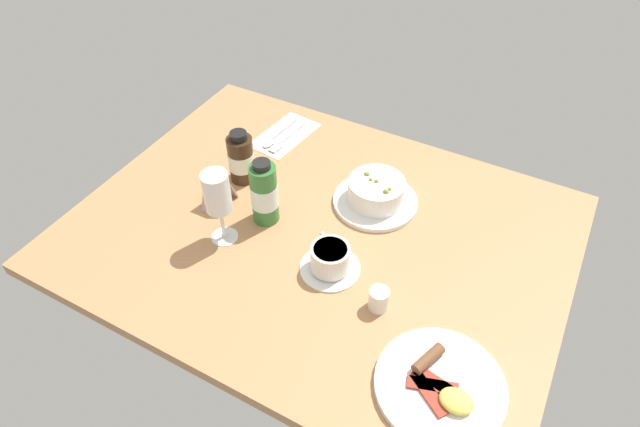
{
  "coord_description": "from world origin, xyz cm",
  "views": [
    {
      "loc": [
        -41.72,
        76.45,
        89.84
      ],
      "look_at": [
        0.06,
        -0.78,
        4.26
      ],
      "focal_mm": 30.62,
      "sensor_mm": 36.0,
      "label": 1
    }
  ],
  "objects_px": {
    "creamer_jug": "(379,299)",
    "sauce_bottle_brown": "(241,158)",
    "wine_glass": "(217,195)",
    "sauce_bottle_green": "(264,193)",
    "porridge_bowl": "(376,193)",
    "coffee_cup": "(330,259)",
    "cutlery_setting": "(284,135)",
    "breakfast_plate": "(440,386)",
    "menu_card": "(218,188)"
  },
  "relations": [
    {
      "from": "creamer_jug",
      "to": "wine_glass",
      "type": "xyz_separation_m",
      "value": [
        0.38,
        -0.01,
        0.1
      ]
    },
    {
      "from": "porridge_bowl",
      "to": "cutlery_setting",
      "type": "relative_size",
      "value": 0.97
    },
    {
      "from": "cutlery_setting",
      "to": "sauce_bottle_green",
      "type": "relative_size",
      "value": 1.25
    },
    {
      "from": "sauce_bottle_green",
      "to": "breakfast_plate",
      "type": "distance_m",
      "value": 0.55
    },
    {
      "from": "cutlery_setting",
      "to": "coffee_cup",
      "type": "height_order",
      "value": "coffee_cup"
    },
    {
      "from": "sauce_bottle_green",
      "to": "porridge_bowl",
      "type": "bearing_deg",
      "value": -140.51
    },
    {
      "from": "breakfast_plate",
      "to": "sauce_bottle_brown",
      "type": "bearing_deg",
      "value": -26.35
    },
    {
      "from": "breakfast_plate",
      "to": "menu_card",
      "type": "bearing_deg",
      "value": -18.17
    },
    {
      "from": "porridge_bowl",
      "to": "sauce_bottle_brown",
      "type": "relative_size",
      "value": 1.44
    },
    {
      "from": "porridge_bowl",
      "to": "sauce_bottle_brown",
      "type": "height_order",
      "value": "sauce_bottle_brown"
    },
    {
      "from": "porridge_bowl",
      "to": "creamer_jug",
      "type": "height_order",
      "value": "porridge_bowl"
    },
    {
      "from": "sauce_bottle_green",
      "to": "wine_glass",
      "type": "bearing_deg",
      "value": 62.67
    },
    {
      "from": "sauce_bottle_brown",
      "to": "breakfast_plate",
      "type": "bearing_deg",
      "value": 153.65
    },
    {
      "from": "sauce_bottle_green",
      "to": "breakfast_plate",
      "type": "relative_size",
      "value": 0.71
    },
    {
      "from": "wine_glass",
      "to": "sauce_bottle_brown",
      "type": "relative_size",
      "value": 1.31
    },
    {
      "from": "wine_glass",
      "to": "sauce_bottle_green",
      "type": "xyz_separation_m",
      "value": [
        -0.05,
        -0.1,
        -0.05
      ]
    },
    {
      "from": "porridge_bowl",
      "to": "sauce_bottle_green",
      "type": "distance_m",
      "value": 0.27
    },
    {
      "from": "porridge_bowl",
      "to": "coffee_cup",
      "type": "xyz_separation_m",
      "value": [
        0.0,
        0.23,
        -0.0
      ]
    },
    {
      "from": "porridge_bowl",
      "to": "menu_card",
      "type": "distance_m",
      "value": 0.37
    },
    {
      "from": "creamer_jug",
      "to": "wine_glass",
      "type": "distance_m",
      "value": 0.4
    },
    {
      "from": "cutlery_setting",
      "to": "sauce_bottle_green",
      "type": "distance_m",
      "value": 0.33
    },
    {
      "from": "coffee_cup",
      "to": "creamer_jug",
      "type": "xyz_separation_m",
      "value": [
        -0.13,
        0.04,
        -0.0
      ]
    },
    {
      "from": "sauce_bottle_brown",
      "to": "breakfast_plate",
      "type": "relative_size",
      "value": 0.6
    },
    {
      "from": "coffee_cup",
      "to": "wine_glass",
      "type": "xyz_separation_m",
      "value": [
        0.25,
        0.03,
        0.1
      ]
    },
    {
      "from": "cutlery_setting",
      "to": "menu_card",
      "type": "xyz_separation_m",
      "value": [
        -0.01,
        0.31,
        0.05
      ]
    },
    {
      "from": "coffee_cup",
      "to": "sauce_bottle_green",
      "type": "bearing_deg",
      "value": -18.2
    },
    {
      "from": "cutlery_setting",
      "to": "sauce_bottle_brown",
      "type": "relative_size",
      "value": 1.49
    },
    {
      "from": "cutlery_setting",
      "to": "sauce_bottle_green",
      "type": "bearing_deg",
      "value": 113.99
    },
    {
      "from": "creamer_jug",
      "to": "sauce_bottle_brown",
      "type": "distance_m",
      "value": 0.5
    },
    {
      "from": "sauce_bottle_green",
      "to": "menu_card",
      "type": "bearing_deg",
      "value": 6.13
    },
    {
      "from": "wine_glass",
      "to": "breakfast_plate",
      "type": "xyz_separation_m",
      "value": [
        -0.55,
        0.12,
        -0.12
      ]
    },
    {
      "from": "porridge_bowl",
      "to": "coffee_cup",
      "type": "bearing_deg",
      "value": 89.88
    },
    {
      "from": "cutlery_setting",
      "to": "wine_glass",
      "type": "bearing_deg",
      "value": 101.69
    },
    {
      "from": "creamer_jug",
      "to": "sauce_bottle_brown",
      "type": "relative_size",
      "value": 0.39
    },
    {
      "from": "wine_glass",
      "to": "breakfast_plate",
      "type": "distance_m",
      "value": 0.58
    },
    {
      "from": "breakfast_plate",
      "to": "menu_card",
      "type": "distance_m",
      "value": 0.66
    },
    {
      "from": "sauce_bottle_green",
      "to": "sauce_bottle_brown",
      "type": "bearing_deg",
      "value": -36.19
    },
    {
      "from": "creamer_jug",
      "to": "wine_glass",
      "type": "height_order",
      "value": "wine_glass"
    },
    {
      "from": "creamer_jug",
      "to": "sauce_bottle_brown",
      "type": "height_order",
      "value": "sauce_bottle_brown"
    },
    {
      "from": "wine_glass",
      "to": "sauce_bottle_green",
      "type": "height_order",
      "value": "wine_glass"
    },
    {
      "from": "porridge_bowl",
      "to": "sauce_bottle_brown",
      "type": "bearing_deg",
      "value": 12.54
    },
    {
      "from": "cutlery_setting",
      "to": "wine_glass",
      "type": "relative_size",
      "value": 1.14
    },
    {
      "from": "porridge_bowl",
      "to": "cutlery_setting",
      "type": "xyz_separation_m",
      "value": [
        0.33,
        -0.13,
        -0.03
      ]
    },
    {
      "from": "creamer_jug",
      "to": "menu_card",
      "type": "height_order",
      "value": "menu_card"
    },
    {
      "from": "coffee_cup",
      "to": "sauce_bottle_green",
      "type": "xyz_separation_m",
      "value": [
        0.2,
        -0.07,
        0.05
      ]
    },
    {
      "from": "porridge_bowl",
      "to": "breakfast_plate",
      "type": "relative_size",
      "value": 0.87
    },
    {
      "from": "porridge_bowl",
      "to": "creamer_jug",
      "type": "bearing_deg",
      "value": 115.24
    },
    {
      "from": "menu_card",
      "to": "creamer_jug",
      "type": "bearing_deg",
      "value": 168.24
    },
    {
      "from": "sauce_bottle_brown",
      "to": "menu_card",
      "type": "distance_m",
      "value": 0.11
    },
    {
      "from": "breakfast_plate",
      "to": "sauce_bottle_green",
      "type": "bearing_deg",
      "value": -23.51
    }
  ]
}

